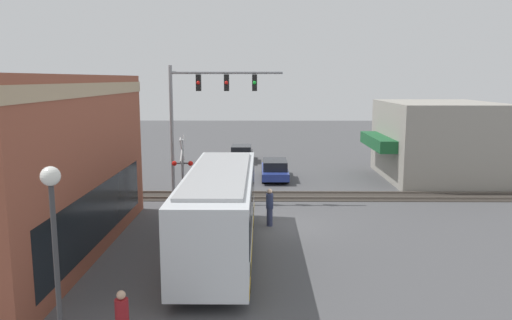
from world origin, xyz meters
TOP-DOWN VIEW (x-y plane):
  - ground_plane at (0.00, 0.00)m, footprint 120.00×120.00m
  - shop_building at (11.45, -10.99)m, footprint 9.04×8.27m
  - city_bus at (-3.72, 2.80)m, footprint 11.10×2.59m
  - traffic_signal_gantry at (4.75, 4.40)m, footprint 0.42×6.26m
  - crossing_signal at (4.16, 5.50)m, footprint 1.41×1.18m
  - streetlamp at (-12.20, 5.81)m, footprint 0.44×0.44m
  - rail_track_near at (6.00, 0.00)m, footprint 2.60×60.00m
  - parked_car_blue at (11.16, 0.20)m, footprint 4.80×1.82m
  - parked_car_black at (18.71, 2.80)m, footprint 4.38×1.82m
  - pedestrian_near_bus at (-0.01, 0.76)m, footprint 0.34×0.34m

SIDE VIEW (x-z plane):
  - ground_plane at x=0.00m, z-range 0.00..0.00m
  - rail_track_near at x=6.00m, z-range -0.05..0.10m
  - parked_car_black at x=18.71m, z-range -0.04..1.33m
  - parked_car_blue at x=11.16m, z-range -0.04..1.34m
  - pedestrian_near_bus at x=-0.01m, z-range 0.02..1.82m
  - city_bus at x=-3.72m, z-range 0.17..3.55m
  - crossing_signal at x=4.16m, z-range 0.39..4.20m
  - shop_building at x=11.45m, z-range 0.00..5.33m
  - streetlamp at x=-12.20m, z-range 0.48..5.50m
  - traffic_signal_gantry at x=4.75m, z-range 1.75..9.39m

